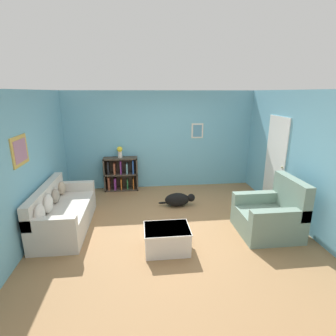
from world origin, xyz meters
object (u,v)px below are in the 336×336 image
(couch, at_px, (62,213))
(vase, at_px, (120,151))
(dog, at_px, (178,200))
(bookshelf, at_px, (121,174))
(coffee_table, at_px, (167,238))
(recliner_chair, at_px, (271,215))

(couch, relative_size, vase, 6.34)
(couch, bearing_deg, dog, 17.84)
(bookshelf, xyz_separation_m, coffee_table, (0.92, -2.97, -0.22))
(couch, relative_size, coffee_table, 2.52)
(bookshelf, height_order, dog, bookshelf)
(bookshelf, bearing_deg, vase, -67.33)
(coffee_table, relative_size, vase, 2.52)
(couch, relative_size, bookshelf, 2.10)
(recliner_chair, height_order, dog, recliner_chair)
(recliner_chair, xyz_separation_m, vase, (-2.90, 2.59, 0.72))
(dog, distance_m, vase, 2.05)
(couch, height_order, vase, vase)
(couch, height_order, coffee_table, couch)
(vase, bearing_deg, recliner_chair, -41.79)
(bookshelf, distance_m, recliner_chair, 3.91)
(bookshelf, distance_m, dog, 1.88)
(bookshelf, xyz_separation_m, recliner_chair, (2.91, -2.61, -0.09))
(bookshelf, bearing_deg, dog, -41.99)
(dog, bearing_deg, recliner_chair, -41.86)
(bookshelf, bearing_deg, couch, -116.38)
(coffee_table, bearing_deg, vase, 107.26)
(couch, bearing_deg, coffee_table, -26.59)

